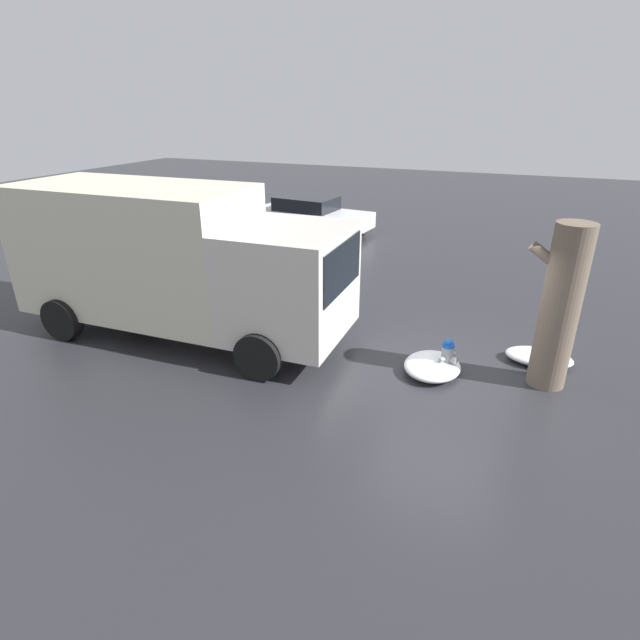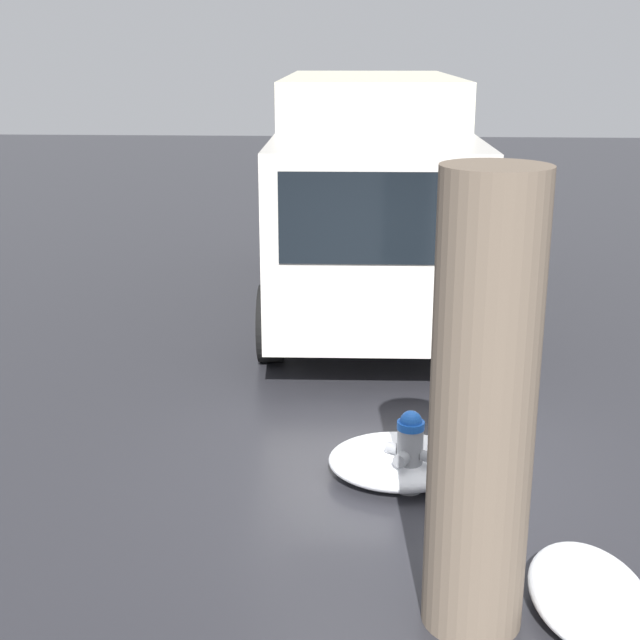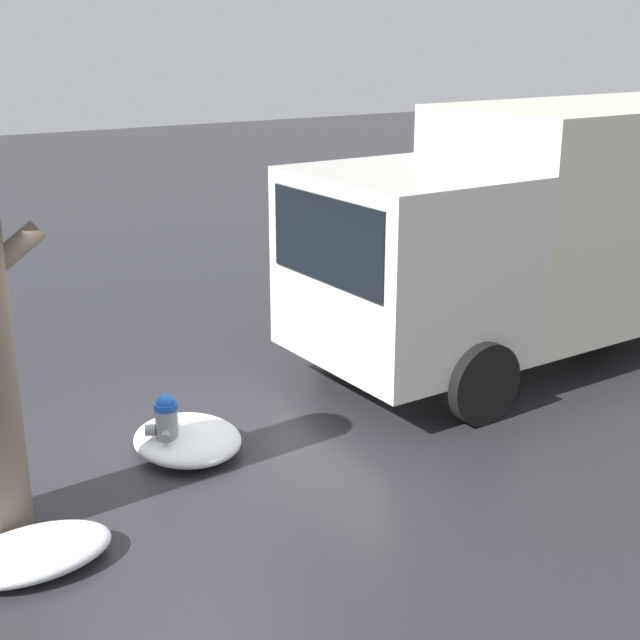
{
  "view_description": "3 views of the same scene",
  "coord_description": "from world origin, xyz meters",
  "px_view_note": "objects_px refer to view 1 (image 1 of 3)",
  "views": [
    {
      "loc": [
        -0.93,
        8.42,
        4.66
      ],
      "look_at": [
        2.24,
        0.72,
        1.01
      ],
      "focal_mm": 28.0,
      "sensor_mm": 36.0,
      "label": 1
    },
    {
      "loc": [
        -6.69,
        0.38,
        3.54
      ],
      "look_at": [
        1.99,
        0.85,
        0.85
      ],
      "focal_mm": 50.0,
      "sensor_mm": 36.0,
      "label": 2
    },
    {
      "loc": [
        -2.93,
        -7.37,
        3.98
      ],
      "look_at": [
        2.23,
        0.78,
        0.85
      ],
      "focal_mm": 50.0,
      "sensor_mm": 36.0,
      "label": 3
    }
  ],
  "objects_px": {
    "tree_trunk": "(560,307)",
    "parked_car": "(310,214)",
    "fire_hydrant": "(447,356)",
    "delivery_truck": "(174,258)"
  },
  "relations": [
    {
      "from": "tree_trunk",
      "to": "delivery_truck",
      "type": "distance_m",
      "value": 7.42
    },
    {
      "from": "fire_hydrant",
      "to": "delivery_truck",
      "type": "distance_m",
      "value": 5.84
    },
    {
      "from": "tree_trunk",
      "to": "parked_car",
      "type": "bearing_deg",
      "value": -46.2
    },
    {
      "from": "delivery_truck",
      "to": "parked_car",
      "type": "distance_m",
      "value": 9.52
    },
    {
      "from": "tree_trunk",
      "to": "fire_hydrant",
      "type": "bearing_deg",
      "value": 10.94
    },
    {
      "from": "tree_trunk",
      "to": "delivery_truck",
      "type": "xyz_separation_m",
      "value": [
        7.39,
        0.68,
        0.21
      ]
    },
    {
      "from": "parked_car",
      "to": "fire_hydrant",
      "type": "bearing_deg",
      "value": 42.66
    },
    {
      "from": "fire_hydrant",
      "to": "tree_trunk",
      "type": "height_order",
      "value": "tree_trunk"
    },
    {
      "from": "delivery_truck",
      "to": "fire_hydrant",
      "type": "bearing_deg",
      "value": 92.18
    },
    {
      "from": "tree_trunk",
      "to": "delivery_truck",
      "type": "relative_size",
      "value": 0.41
    }
  ]
}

